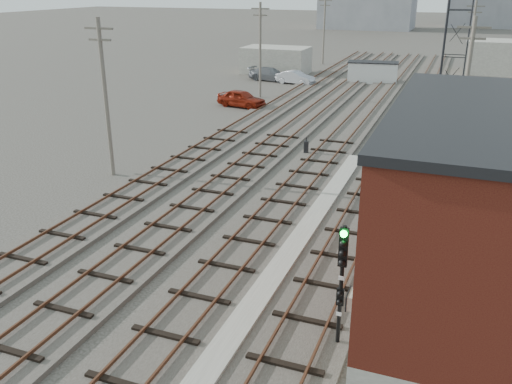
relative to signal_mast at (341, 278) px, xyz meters
The scene contains 21 objects.
ground 51.53m from the signal_mast, 94.12° to the left, with size 320.00×320.00×0.00m, color #282621.
track_right 30.46m from the signal_mast, 92.26° to the left, with size 3.20×90.00×0.39m.
track_mid_right 30.88m from the signal_mast, 99.73° to the left, with size 3.20×90.00×0.39m.
track_mid_left 31.79m from the signal_mast, 106.87° to the left, with size 3.20×90.00×0.39m.
track_left 33.17m from the signal_mast, 113.51° to the left, with size 3.20×90.00×0.39m.
platform_curb 6.66m from the signal_mast, 120.92° to the left, with size 0.90×28.00×0.26m, color gray.
brick_building 5.19m from the signal_mast, 41.32° to the left, with size 6.54×12.20×7.22m.
lattice_tower 26.87m from the signal_mast, 86.09° to the left, with size 1.60×1.60×15.00m.
utility_pole_left_a 19.91m from the signal_mast, 145.00° to the left, with size 1.80×0.24×9.00m.
utility_pole_left_b 39.86m from the signal_mast, 114.03° to the left, with size 1.80×0.24×9.00m.
utility_pole_left_c 63.49m from the signal_mast, 104.79° to the left, with size 1.80×0.24×9.00m.
utility_pole_right_a 19.68m from the signal_mast, 81.76° to the left, with size 1.80×0.24×9.00m.
utility_pole_right_b 49.47m from the signal_mast, 86.75° to the left, with size 1.80×0.24×9.00m.
shed_left 55.00m from the signal_mast, 110.99° to the left, with size 8.00×5.00×3.20m, color gray.
shed_right 61.57m from the signal_mast, 85.06° to the left, with size 6.00×6.00×4.00m, color gray.
signal_mast is the anchor object (origin of this frame).
switch_stand 20.35m from the signal_mast, 108.79° to the left, with size 0.27×0.27×1.14m.
site_trailer 49.25m from the signal_mast, 98.40° to the left, with size 5.89×3.17×2.37m.
car_red 35.43m from the signal_mast, 117.24° to the left, with size 1.85×4.60×1.57m, color maroon.
car_silver 47.27m from the signal_mast, 108.62° to the left, with size 1.53×4.40×1.45m, color #AAABB2.
car_grey 49.49m from the signal_mast, 112.00° to the left, with size 2.10×5.16×1.50m, color slate.
Camera 1 is at (6.36, -5.45, 10.74)m, focal length 38.00 mm.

